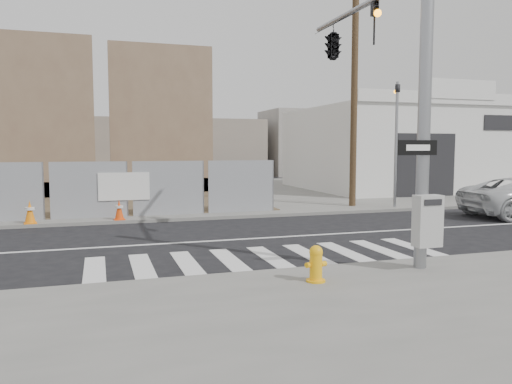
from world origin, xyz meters
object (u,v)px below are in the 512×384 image
object	(u,v)px
traffic_cone_c	(30,212)
traffic_cone_d	(119,210)
auto_shop	(403,149)
fire_hydrant	(316,264)
signal_pole	(358,62)

from	to	relation	value
traffic_cone_c	traffic_cone_d	world-z (taller)	traffic_cone_c
auto_shop	fire_hydrant	size ratio (longest dim) A/B	17.46
auto_shop	traffic_cone_c	size ratio (longest dim) A/B	15.67
signal_pole	traffic_cone_c	world-z (taller)	signal_pole
traffic_cone_c	traffic_cone_d	distance (m)	2.84
fire_hydrant	signal_pole	bearing A→B (deg)	25.97
fire_hydrant	traffic_cone_c	size ratio (longest dim) A/B	0.90
traffic_cone_c	signal_pole	bearing A→B (deg)	-36.23
fire_hydrant	traffic_cone_d	bearing A→B (deg)	83.90
auto_shop	traffic_cone_c	xyz separation A→B (m)	(-20.05, -8.75, -2.04)
auto_shop	traffic_cone_d	xyz separation A→B (m)	(-17.22, -8.75, -2.07)
auto_shop	signal_pole	bearing A→B (deg)	-127.46
auto_shop	fire_hydrant	bearing A→B (deg)	-127.76
fire_hydrant	traffic_cone_d	distance (m)	9.90
fire_hydrant	traffic_cone_d	xyz separation A→B (m)	(-3.19, 9.37, 0.00)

